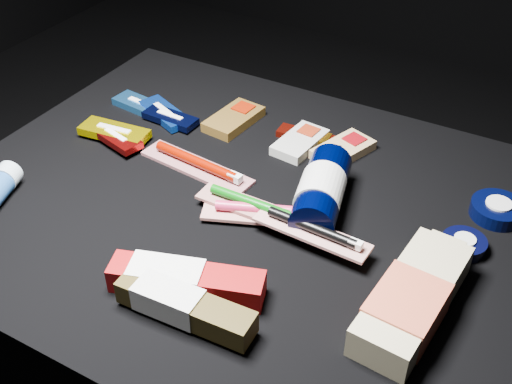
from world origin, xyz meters
The scene contains 21 objects.
ground centered at (0.00, 0.00, 0.00)m, with size 3.00×3.00×0.00m, color black.
cloth_table centered at (0.00, 0.00, 0.20)m, with size 0.98×0.78×0.40m, color black.
luna_bar_0 centered at (-0.33, 0.16, 0.41)m, with size 0.13×0.06×0.02m.
luna_bar_1 centered at (-0.27, 0.15, 0.41)m, with size 0.13×0.09×0.02m.
luna_bar_2 centered at (-0.25, 0.14, 0.41)m, with size 0.11×0.05×0.01m.
luna_bar_3 centered at (-0.31, 0.04, 0.42)m, with size 0.14×0.06×0.02m.
luna_bar_4 centered at (-0.29, 0.03, 0.42)m, with size 0.12×0.07×0.01m.
clif_bar_0 centered at (-0.14, 0.21, 0.41)m, with size 0.08×0.13×0.02m.
clif_bar_1 centered at (0.01, 0.20, 0.41)m, with size 0.07×0.12×0.02m.
clif_bar_2 centered at (0.09, 0.21, 0.41)m, with size 0.10×0.13×0.02m.
power_bar centered at (0.01, 0.22, 0.41)m, with size 0.12×0.04×0.01m.
lotion_bottle centered at (0.11, 0.05, 0.44)m, with size 0.11×0.23×0.07m.
cream_tin_upper centered at (0.37, 0.17, 0.41)m, with size 0.08×0.08×0.03m.
cream_tin_lower centered at (0.34, 0.06, 0.41)m, with size 0.07×0.07×0.02m.
bodywash_bottle centered at (0.31, -0.10, 0.42)m, with size 0.10×0.25×0.05m.
toothbrush_pack_0 centered at (-0.12, 0.04, 0.41)m, with size 0.22×0.07×0.02m.
toothbrush_pack_1 centered at (0.05, -0.02, 0.42)m, with size 0.21×0.12×0.02m.
toothbrush_pack_2 centered at (0.03, -0.03, 0.42)m, with size 0.19×0.05×0.02m.
toothbrush_pack_3 centered at (0.14, -0.04, 0.43)m, with size 0.19×0.05×0.02m.
toothpaste_carton_red centered at (0.02, -0.21, 0.42)m, with size 0.22×0.11×0.04m.
toothpaste_carton_green centered at (0.05, -0.25, 0.42)m, with size 0.20×0.05×0.04m.
Camera 1 is at (0.42, -0.71, 1.06)m, focal length 45.00 mm.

